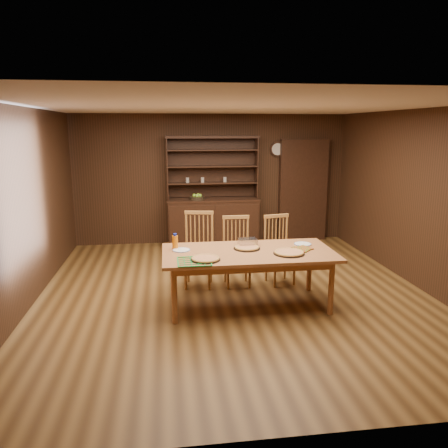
{
  "coord_description": "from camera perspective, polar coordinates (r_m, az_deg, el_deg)",
  "views": [
    {
      "loc": [
        -0.93,
        -5.83,
        2.32
      ],
      "look_at": [
        -0.09,
        0.4,
        0.94
      ],
      "focal_mm": 35.0,
      "sensor_mm": 36.0,
      "label": 1
    }
  ],
  "objects": [
    {
      "name": "china_hutch",
      "position": [
        8.8,
        -1.44,
        1.12
      ],
      "size": [
        1.84,
        0.52,
        2.17
      ],
      "color": "black",
      "rests_on": "floor"
    },
    {
      "name": "pot_holder_a",
      "position": [
        5.9,
        10.21,
        -3.14
      ],
      "size": [
        0.28,
        0.28,
        0.02
      ],
      "primitive_type": "cube",
      "rotation": [
        0.0,
        0.0,
        0.4
      ],
      "color": "red",
      "rests_on": "dining_table"
    },
    {
      "name": "doorway",
      "position": [
        9.26,
        10.24,
        4.34
      ],
      "size": [
        1.0,
        0.18,
        2.1
      ],
      "primitive_type": "cube",
      "color": "black",
      "rests_on": "floor"
    },
    {
      "name": "pizza_right",
      "position": [
        5.64,
        8.49,
        -3.71
      ],
      "size": [
        0.4,
        0.4,
        0.04
      ],
      "color": "black",
      "rests_on": "dining_table"
    },
    {
      "name": "chair_center",
      "position": [
        6.57,
        1.67,
        -3.22
      ],
      "size": [
        0.43,
        0.41,
        1.04
      ],
      "rotation": [
        0.0,
        0.0,
        -0.01
      ],
      "color": "#B87E3F",
      "rests_on": "floor"
    },
    {
      "name": "pizza_center",
      "position": [
        5.82,
        3.0,
        -3.09
      ],
      "size": [
        0.35,
        0.35,
        0.04
      ],
      "color": "black",
      "rests_on": "dining_table"
    },
    {
      "name": "wall_clock",
      "position": [
        9.09,
        6.99,
        9.68
      ],
      "size": [
        0.3,
        0.05,
        0.3
      ],
      "color": "black",
      "rests_on": "room_shell"
    },
    {
      "name": "plate_left",
      "position": [
        5.75,
        -5.59,
        -3.41
      ],
      "size": [
        0.23,
        0.23,
        0.02
      ],
      "color": "white",
      "rests_on": "dining_table"
    },
    {
      "name": "pizza_left",
      "position": [
        5.33,
        -2.43,
        -4.55
      ],
      "size": [
        0.36,
        0.36,
        0.04
      ],
      "color": "black",
      "rests_on": "dining_table"
    },
    {
      "name": "dining_table",
      "position": [
        5.72,
        3.22,
        -4.21
      ],
      "size": [
        2.23,
        1.12,
        0.75
      ],
      "color": "#A36538",
      "rests_on": "floor"
    },
    {
      "name": "pot_holder_b",
      "position": [
        5.84,
        10.12,
        -3.3
      ],
      "size": [
        0.29,
        0.29,
        0.02
      ],
      "primitive_type": "cube",
      "rotation": [
        0.0,
        0.0,
        -0.76
      ],
      "color": "red",
      "rests_on": "dining_table"
    },
    {
      "name": "room_shell",
      "position": [
        5.95,
        1.41,
        5.24
      ],
      "size": [
        6.0,
        6.0,
        6.0
      ],
      "color": "white",
      "rests_on": "floor"
    },
    {
      "name": "juice_bottle",
      "position": [
        5.82,
        -6.41,
        -2.35
      ],
      "size": [
        0.08,
        0.08,
        0.21
      ],
      "color": "#D5690B",
      "rests_on": "dining_table"
    },
    {
      "name": "cooling_rack",
      "position": [
        5.27,
        -3.92,
        -4.86
      ],
      "size": [
        0.5,
        0.5,
        0.02
      ],
      "primitive_type": null,
      "rotation": [
        0.0,
        0.0,
        0.36
      ],
      "color": "#0CA33B",
      "rests_on": "dining_table"
    },
    {
      "name": "chair_right",
      "position": [
        6.71,
        7.12,
        -2.99
      ],
      "size": [
        0.5,
        0.48,
        1.04
      ],
      "rotation": [
        0.0,
        0.0,
        0.21
      ],
      "color": "#B87E3F",
      "rests_on": "floor"
    },
    {
      "name": "plate_right",
      "position": [
        6.11,
        10.24,
        -2.59
      ],
      "size": [
        0.24,
        0.24,
        0.02
      ],
      "color": "white",
      "rests_on": "dining_table"
    },
    {
      "name": "fruit_bowl",
      "position": [
        8.64,
        -3.55,
        3.49
      ],
      "size": [
        0.3,
        0.3,
        0.12
      ],
      "color": "black",
      "rests_on": "china_hutch"
    },
    {
      "name": "floor",
      "position": [
        6.34,
        1.33,
        -9.05
      ],
      "size": [
        6.0,
        6.0,
        0.0
      ],
      "primitive_type": "plane",
      "color": "brown",
      "rests_on": "ground"
    },
    {
      "name": "chair_left",
      "position": [
        6.54,
        -3.31,
        -2.93
      ],
      "size": [
        0.53,
        0.51,
        1.11
      ],
      "rotation": [
        0.0,
        0.0,
        -0.18
      ],
      "color": "#B87E3F",
      "rests_on": "floor"
    },
    {
      "name": "foil_dish",
      "position": [
        5.96,
        3.09,
        -2.38
      ],
      "size": [
        0.26,
        0.19,
        0.1
      ],
      "primitive_type": "cube",
      "rotation": [
        0.0,
        0.0,
        0.07
      ],
      "color": "silver",
      "rests_on": "dining_table"
    }
  ]
}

